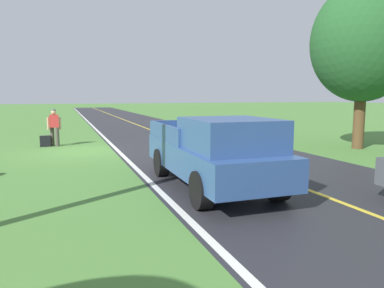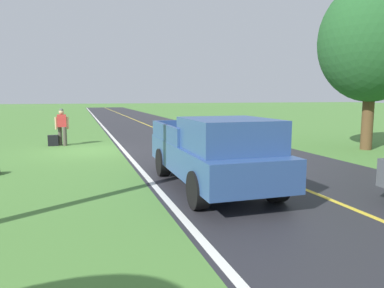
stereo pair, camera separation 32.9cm
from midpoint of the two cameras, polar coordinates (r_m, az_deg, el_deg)
name	(u,v)px [view 1 (the left image)]	position (r m, az deg, el deg)	size (l,w,h in m)	color
ground_plane	(85,151)	(15.94, -17.15, -1.09)	(200.00, 200.00, 0.00)	#4C7F38
road_surface	(192,146)	(16.85, -0.49, -0.29)	(7.38, 120.00, 0.00)	#28282D
lane_edge_line	(117,149)	(16.05, -12.41, -0.86)	(0.16, 117.60, 0.00)	silver
lane_centre_line	(192,146)	(16.85, -0.49, -0.28)	(0.14, 117.60, 0.00)	gold
hitchhiker_walking	(54,125)	(17.95, -21.48, 2.81)	(0.62, 0.51, 1.75)	#4C473D
suitcase_carried	(45,141)	(17.95, -22.71, 0.42)	(0.20, 0.46, 0.51)	black
pickup_truck_passing	(215,151)	(8.95, 2.64, -1.08)	(2.14, 5.42, 1.82)	#2D4C84
tree_far_side_near	(364,42)	(17.54, 25.06, 14.38)	(4.44, 4.44, 7.17)	brown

